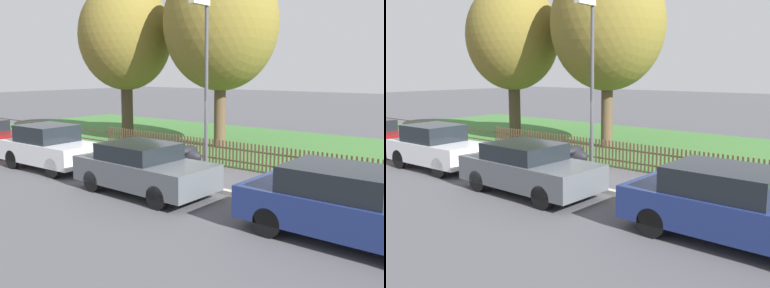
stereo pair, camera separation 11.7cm
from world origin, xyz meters
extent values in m
plane|color=#4C4C51|center=(0.00, 0.00, 0.00)|extent=(120.00, 120.00, 0.00)
cube|color=#B2ADA3|center=(0.00, 0.10, 0.06)|extent=(35.46, 0.20, 0.12)
cube|color=#3D7033|center=(0.00, 8.06, 0.01)|extent=(35.46, 10.27, 0.01)
cube|color=brown|center=(0.00, 2.95, 0.27)|extent=(35.46, 0.03, 0.05)
cube|color=brown|center=(0.00, 2.95, 0.70)|extent=(35.46, 0.03, 0.05)
cube|color=brown|center=(-5.83, 2.92, 0.49)|extent=(0.06, 0.03, 0.97)
cube|color=brown|center=(-5.68, 2.92, 0.49)|extent=(0.06, 0.03, 0.97)
cube|color=brown|center=(-5.53, 2.92, 0.49)|extent=(0.06, 0.03, 0.97)
cube|color=brown|center=(-5.39, 2.92, 0.49)|extent=(0.06, 0.03, 0.97)
cube|color=brown|center=(-5.24, 2.92, 0.49)|extent=(0.06, 0.03, 0.97)
cube|color=brown|center=(-5.09, 2.92, 0.49)|extent=(0.06, 0.03, 0.97)
cube|color=brown|center=(-4.94, 2.92, 0.49)|extent=(0.06, 0.03, 0.97)
cube|color=brown|center=(-4.80, 2.92, 0.49)|extent=(0.06, 0.03, 0.97)
cube|color=brown|center=(-4.65, 2.92, 0.49)|extent=(0.06, 0.03, 0.97)
cube|color=brown|center=(-4.50, 2.92, 0.49)|extent=(0.06, 0.03, 0.97)
cube|color=brown|center=(-4.35, 2.92, 0.49)|extent=(0.06, 0.03, 0.97)
cube|color=brown|center=(-4.21, 2.92, 0.49)|extent=(0.06, 0.03, 0.97)
cube|color=brown|center=(-4.06, 2.92, 0.49)|extent=(0.06, 0.03, 0.97)
cube|color=brown|center=(-3.91, 2.92, 0.49)|extent=(0.06, 0.03, 0.97)
cube|color=brown|center=(-3.76, 2.92, 0.49)|extent=(0.06, 0.03, 0.97)
cube|color=brown|center=(-3.61, 2.92, 0.49)|extent=(0.06, 0.03, 0.97)
cube|color=brown|center=(-3.47, 2.92, 0.49)|extent=(0.06, 0.03, 0.97)
cube|color=brown|center=(-3.32, 2.92, 0.49)|extent=(0.06, 0.03, 0.97)
cube|color=brown|center=(-3.17, 2.92, 0.49)|extent=(0.06, 0.03, 0.97)
cube|color=brown|center=(-3.02, 2.92, 0.49)|extent=(0.06, 0.03, 0.97)
cube|color=brown|center=(-2.88, 2.92, 0.49)|extent=(0.06, 0.03, 0.97)
cube|color=brown|center=(-2.73, 2.92, 0.49)|extent=(0.06, 0.03, 0.97)
cube|color=brown|center=(-2.58, 2.92, 0.49)|extent=(0.06, 0.03, 0.97)
cube|color=brown|center=(-2.43, 2.92, 0.49)|extent=(0.06, 0.03, 0.97)
cube|color=brown|center=(-2.29, 2.92, 0.49)|extent=(0.06, 0.03, 0.97)
cube|color=brown|center=(-2.14, 2.92, 0.49)|extent=(0.06, 0.03, 0.97)
cube|color=brown|center=(-1.99, 2.92, 0.49)|extent=(0.06, 0.03, 0.97)
cube|color=brown|center=(-1.84, 2.92, 0.49)|extent=(0.06, 0.03, 0.97)
cube|color=brown|center=(-1.70, 2.92, 0.49)|extent=(0.06, 0.03, 0.97)
cube|color=brown|center=(-1.55, 2.92, 0.49)|extent=(0.06, 0.03, 0.97)
cube|color=brown|center=(-1.40, 2.92, 0.49)|extent=(0.06, 0.03, 0.97)
cube|color=brown|center=(-1.25, 2.92, 0.49)|extent=(0.06, 0.03, 0.97)
cube|color=brown|center=(-1.11, 2.92, 0.49)|extent=(0.06, 0.03, 0.97)
cube|color=brown|center=(-0.96, 2.92, 0.49)|extent=(0.06, 0.03, 0.97)
cube|color=brown|center=(-0.81, 2.92, 0.49)|extent=(0.06, 0.03, 0.97)
cube|color=brown|center=(-0.66, 2.92, 0.49)|extent=(0.06, 0.03, 0.97)
cube|color=brown|center=(-0.52, 2.92, 0.49)|extent=(0.06, 0.03, 0.97)
cube|color=brown|center=(-0.37, 2.92, 0.49)|extent=(0.06, 0.03, 0.97)
cube|color=brown|center=(-0.22, 2.92, 0.49)|extent=(0.06, 0.03, 0.97)
cube|color=brown|center=(-0.07, 2.92, 0.49)|extent=(0.06, 0.03, 0.97)
cube|color=brown|center=(0.07, 2.92, 0.49)|extent=(0.06, 0.03, 0.97)
cube|color=brown|center=(0.22, 2.92, 0.49)|extent=(0.06, 0.03, 0.97)
cube|color=brown|center=(0.37, 2.92, 0.49)|extent=(0.06, 0.03, 0.97)
cube|color=brown|center=(0.52, 2.92, 0.49)|extent=(0.06, 0.03, 0.97)
cube|color=brown|center=(0.66, 2.92, 0.49)|extent=(0.06, 0.03, 0.97)
cube|color=brown|center=(0.81, 2.92, 0.49)|extent=(0.06, 0.03, 0.97)
cube|color=brown|center=(0.96, 2.92, 0.49)|extent=(0.06, 0.03, 0.97)
cube|color=brown|center=(1.11, 2.92, 0.49)|extent=(0.06, 0.03, 0.97)
cube|color=brown|center=(1.25, 2.92, 0.49)|extent=(0.06, 0.03, 0.97)
cube|color=brown|center=(1.40, 2.92, 0.49)|extent=(0.06, 0.03, 0.97)
cube|color=brown|center=(1.55, 2.92, 0.49)|extent=(0.06, 0.03, 0.97)
cube|color=brown|center=(1.70, 2.92, 0.49)|extent=(0.06, 0.03, 0.97)
cube|color=brown|center=(1.84, 2.92, 0.49)|extent=(0.06, 0.03, 0.97)
cube|color=brown|center=(1.99, 2.92, 0.49)|extent=(0.06, 0.03, 0.97)
cube|color=brown|center=(2.14, 2.92, 0.49)|extent=(0.06, 0.03, 0.97)
cube|color=brown|center=(2.29, 2.92, 0.49)|extent=(0.06, 0.03, 0.97)
cube|color=brown|center=(2.43, 2.92, 0.49)|extent=(0.06, 0.03, 0.97)
cube|color=brown|center=(2.58, 2.92, 0.49)|extent=(0.06, 0.03, 0.97)
cube|color=brown|center=(2.73, 2.92, 0.49)|extent=(0.06, 0.03, 0.97)
cube|color=brown|center=(2.88, 2.92, 0.49)|extent=(0.06, 0.03, 0.97)
cube|color=brown|center=(3.02, 2.92, 0.49)|extent=(0.06, 0.03, 0.97)
cube|color=brown|center=(3.17, 2.92, 0.49)|extent=(0.06, 0.03, 0.97)
cube|color=brown|center=(3.32, 2.92, 0.49)|extent=(0.06, 0.03, 0.97)
cube|color=brown|center=(3.47, 2.92, 0.49)|extent=(0.06, 0.03, 0.97)
cube|color=brown|center=(3.61, 2.92, 0.49)|extent=(0.06, 0.03, 0.97)
cube|color=brown|center=(3.76, 2.92, 0.49)|extent=(0.06, 0.03, 0.97)
cube|color=brown|center=(3.91, 2.92, 0.49)|extent=(0.06, 0.03, 0.97)
cube|color=brown|center=(4.06, 2.92, 0.49)|extent=(0.06, 0.03, 0.97)
cube|color=brown|center=(4.21, 2.92, 0.49)|extent=(0.06, 0.03, 0.97)
cube|color=brown|center=(4.35, 2.92, 0.49)|extent=(0.06, 0.03, 0.97)
cube|color=brown|center=(4.50, 2.92, 0.49)|extent=(0.06, 0.03, 0.97)
cube|color=brown|center=(4.65, 2.92, 0.49)|extent=(0.06, 0.03, 0.97)
cube|color=brown|center=(4.80, 2.92, 0.49)|extent=(0.06, 0.03, 0.97)
cube|color=brown|center=(4.94, 2.92, 0.49)|extent=(0.06, 0.03, 0.97)
cube|color=brown|center=(5.09, 2.92, 0.49)|extent=(0.06, 0.03, 0.97)
cube|color=brown|center=(5.24, 2.92, 0.49)|extent=(0.06, 0.03, 0.97)
cube|color=brown|center=(5.39, 2.92, 0.49)|extent=(0.06, 0.03, 0.97)
cube|color=brown|center=(5.53, 2.92, 0.49)|extent=(0.06, 0.03, 0.97)
cube|color=brown|center=(5.68, 2.92, 0.49)|extent=(0.06, 0.03, 0.97)
cube|color=brown|center=(5.83, 2.92, 0.49)|extent=(0.06, 0.03, 0.97)
cylinder|color=black|center=(-7.84, -0.31, 0.32)|extent=(0.63, 0.15, 0.63)
cube|color=silver|center=(-4.18, -1.12, 0.63)|extent=(3.80, 1.88, 0.70)
cube|color=black|center=(-4.37, -1.13, 1.27)|extent=(1.85, 1.64, 0.58)
cylinder|color=black|center=(-3.06, -0.28, 0.33)|extent=(0.67, 0.17, 0.67)
cylinder|color=black|center=(-3.00, -1.88, 0.33)|extent=(0.67, 0.17, 0.67)
cylinder|color=black|center=(-5.37, -0.37, 0.33)|extent=(0.67, 0.17, 0.67)
cylinder|color=black|center=(-5.31, -1.97, 0.33)|extent=(0.67, 0.17, 0.67)
cube|color=#51565B|center=(0.56, -1.27, 0.62)|extent=(4.17, 1.91, 0.70)
cube|color=black|center=(0.36, -1.26, 1.19)|extent=(2.01, 1.69, 0.46)
cylinder|color=black|center=(1.86, -0.43, 0.31)|extent=(0.63, 0.15, 0.62)
cylinder|color=black|center=(1.83, -2.14, 0.31)|extent=(0.63, 0.15, 0.62)
cylinder|color=black|center=(-0.71, -0.39, 0.31)|extent=(0.63, 0.15, 0.62)
cylinder|color=black|center=(-0.73, -2.10, 0.31)|extent=(0.63, 0.15, 0.62)
cube|color=navy|center=(6.25, -1.19, 0.63)|extent=(4.47, 1.88, 0.72)
cube|color=black|center=(6.02, -1.19, 1.25)|extent=(2.15, 1.67, 0.53)
cylinder|color=black|center=(4.88, -0.33, 0.32)|extent=(0.64, 0.15, 0.64)
cylinder|color=black|center=(4.86, -2.02, 0.32)|extent=(0.64, 0.15, 0.64)
cylinder|color=black|center=(0.23, 1.47, 0.27)|extent=(0.54, 0.15, 0.53)
cylinder|color=black|center=(-1.27, 1.32, 0.27)|extent=(0.54, 0.15, 0.53)
ellipsoid|color=black|center=(-0.52, 1.40, 0.57)|extent=(2.05, 0.90, 0.73)
ellipsoid|color=black|center=(-0.05, 1.44, 0.77)|extent=(0.54, 0.93, 0.34)
cylinder|color=#473828|center=(-7.22, 5.38, 1.84)|extent=(0.59, 0.59, 3.68)
ellipsoid|color=olive|center=(-7.22, 5.38, 5.14)|extent=(4.62, 4.62, 5.31)
cylinder|color=brown|center=(-2.05, 6.20, 1.93)|extent=(0.52, 0.52, 3.86)
ellipsoid|color=olive|center=(-2.05, 6.20, 5.46)|extent=(5.04, 5.04, 5.80)
cylinder|color=#47474C|center=(1.18, 0.80, 2.64)|extent=(0.11, 0.11, 5.29)
cube|color=beige|center=(1.18, 0.45, 5.39)|extent=(0.20, 0.76, 0.18)
camera|label=1|loc=(8.90, -9.62, 3.42)|focal=40.00mm
camera|label=2|loc=(8.99, -9.55, 3.42)|focal=40.00mm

